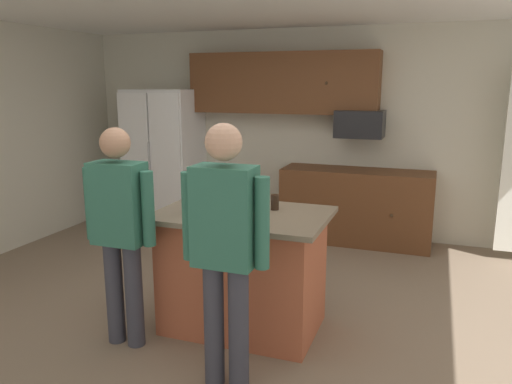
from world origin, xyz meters
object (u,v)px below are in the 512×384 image
refrigerator (164,158)px  glass_pilsner (192,195)px  microwave_over_range (360,124)px  kitchen_island (243,270)px  person_host_foreground (225,241)px  glass_dark_ale (187,205)px  person_guest_left (120,224)px  glass_short_whisky (275,202)px  tumbler_amber (210,197)px  serving_tray (233,210)px

refrigerator → glass_pilsner: refrigerator is taller
microwave_over_range → glass_pilsner: 2.69m
kitchen_island → person_host_foreground: bearing=-76.3°
glass_dark_ale → person_guest_left: bearing=-136.3°
kitchen_island → person_host_foreground: 0.95m
person_host_foreground → glass_short_whisky: (0.02, 0.94, 0.03)m
glass_dark_ale → glass_pilsner: (-0.09, 0.27, 0.01)m
refrigerator → microwave_over_range: (2.60, 0.12, 0.53)m
glass_short_whisky → glass_pilsner: glass_pilsner is taller
person_host_foreground → glass_short_whisky: size_ratio=14.02×
refrigerator → glass_dark_ale: 3.15m
person_guest_left → tumbler_amber: size_ratio=12.50×
glass_pilsner → tumbler_amber: (0.13, 0.06, -0.02)m
microwave_over_range → glass_dark_ale: 2.91m
kitchen_island → glass_short_whisky: 0.59m
person_guest_left → serving_tray: size_ratio=3.70×
microwave_over_range → glass_short_whisky: size_ratio=4.62×
tumbler_amber → serving_tray: 0.34m
person_guest_left → person_host_foreground: bearing=-50.7°
microwave_over_range → kitchen_island: microwave_over_range is taller
person_guest_left → glass_pilsner: size_ratio=9.66×
serving_tray → glass_dark_ale: bearing=-154.6°
microwave_over_range → person_host_foreground: size_ratio=0.33×
glass_dark_ale → tumbler_amber: (0.04, 0.33, -0.01)m
person_host_foreground → glass_pilsner: bearing=24.0°
refrigerator → person_guest_left: size_ratio=1.13×
tumbler_amber → serving_tray: bearing=-32.5°
microwave_over_range → person_guest_left: bearing=-111.8°
person_host_foreground → person_guest_left: 0.96m
person_host_foreground → glass_pilsner: 1.08m
glass_pilsner → serving_tray: size_ratio=0.38×
person_host_foreground → glass_pilsner: size_ratio=10.09×
kitchen_island → glass_dark_ale: glass_dark_ale is taller
refrigerator → glass_dark_ale: (1.73, -2.63, 0.11)m
tumbler_amber → serving_tray: (0.28, -0.18, -0.04)m
glass_pilsner → microwave_over_range: bearing=68.7°
tumbler_amber → glass_dark_ale: bearing=-96.4°
glass_short_whisky → tumbler_amber: (-0.55, -0.03, 0.00)m
person_guest_left → serving_tray: (0.68, 0.49, 0.04)m
kitchen_island → glass_pilsner: bearing=170.9°
refrigerator → glass_short_whisky: bearing=-44.5°
kitchen_island → glass_pilsner: size_ratio=7.80×
glass_short_whisky → serving_tray: glass_short_whisky is taller
refrigerator → tumbler_amber: size_ratio=14.17×
tumbler_amber → serving_tray: tumbler_amber is taller
refrigerator → kitchen_island: 3.25m
tumbler_amber → person_host_foreground: bearing=-59.9°
person_guest_left → glass_pilsner: person_guest_left is taller
glass_short_whisky → tumbler_amber: bearing=-177.0°
glass_dark_ale → glass_pilsner: 0.29m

